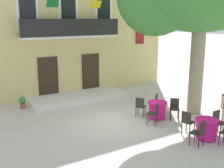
{
  "coord_description": "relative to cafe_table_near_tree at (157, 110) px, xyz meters",
  "views": [
    {
      "loc": [
        -6.34,
        -9.67,
        4.35
      ],
      "look_at": [
        0.49,
        1.38,
        1.3
      ],
      "focal_mm": 45.31,
      "sensor_mm": 36.0,
      "label": 1
    }
  ],
  "objects": [
    {
      "name": "cafe_chair_middle_3",
      "position": [
        -0.61,
        -2.89,
        0.14
      ],
      "size": [
        0.49,
        0.49,
        0.91
      ],
      "color": "#2D2823",
      "rests_on": "ground"
    },
    {
      "name": "cafe_chair_middle_1",
      "position": [
        0.85,
        -2.53,
        0.14
      ],
      "size": [
        0.41,
        0.41,
        0.91
      ],
      "color": "#2D2823",
      "rests_on": "ground"
    },
    {
      "name": "cafe_chair_middle_2",
      "position": [
        -0.15,
        -1.92,
        0.14
      ],
      "size": [
        0.48,
        0.48,
        0.91
      ],
      "color": "#2D2823",
      "rests_on": "ground"
    },
    {
      "name": "cafe_chair_near_tree_3",
      "position": [
        -0.58,
        -0.48,
        0.14
      ],
      "size": [
        0.56,
        0.56,
        0.91
      ],
      "color": "#2D2823",
      "rests_on": "ground"
    },
    {
      "name": "cafe_table_middle",
      "position": [
        0.1,
        -2.63,
        0.0
      ],
      "size": [
        0.86,
        0.86,
        0.76
      ],
      "color": "#DB1984",
      "rests_on": "ground"
    },
    {
      "name": "cafe_chair_near_tree_2",
      "position": [
        -0.51,
        0.56,
        0.14
      ],
      "size": [
        0.56,
        0.56,
        0.91
      ],
      "color": "#2D2823",
      "rests_on": "ground"
    },
    {
      "name": "cafe_chair_near_tree_0",
      "position": [
        0.62,
        -0.43,
        0.14
      ],
      "size": [
        0.56,
        0.56,
        0.91
      ],
      "color": "#2D2823",
      "rests_on": "ground"
    },
    {
      "name": "cafe_chair_near_tree_1",
      "position": [
        0.54,
        0.53,
        0.14
      ],
      "size": [
        0.56,
        0.56,
        0.91
      ],
      "color": "#2D2823",
      "rests_on": "ground"
    },
    {
      "name": "ground_plane",
      "position": [
        -1.58,
        0.64,
        -0.39
      ],
      "size": [
        120.0,
        120.0,
        0.0
      ],
      "primitive_type": "plane",
      "color": "beige"
    },
    {
      "name": "building_facade",
      "position": [
        -1.66,
        7.63,
        3.36
      ],
      "size": [
        13.0,
        5.09,
        7.5
      ],
      "color": "#DBC67F",
      "rests_on": "ground"
    },
    {
      "name": "ground_planter_left",
      "position": [
        -4.68,
        4.59,
        -0.06
      ],
      "size": [
        0.35,
        0.35,
        0.59
      ],
      "color": "#995638",
      "rests_on": "ground"
    },
    {
      "name": "entrance_step_platform",
      "position": [
        -1.66,
        4.6,
        -0.27
      ],
      "size": [
        5.34,
        2.08,
        0.25
      ],
      "primitive_type": "cube",
      "color": "silver",
      "rests_on": "ground"
    },
    {
      "name": "cafe_table_near_tree",
      "position": [
        0.0,
        0.0,
        0.0
      ],
      "size": [
        0.86,
        0.86,
        0.76
      ],
      "color": "#DB1984",
      "rests_on": "ground"
    }
  ]
}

